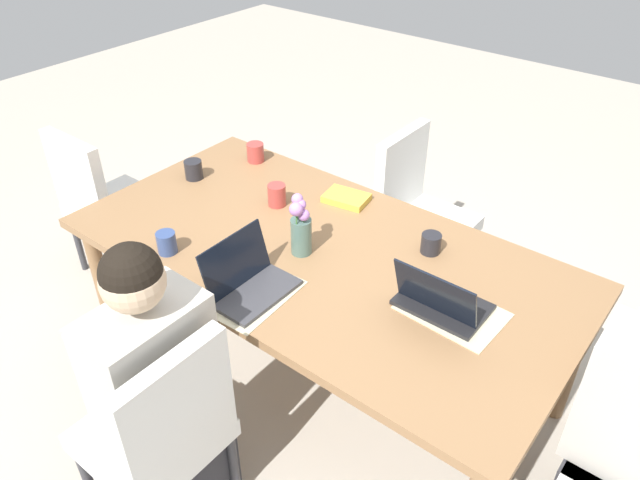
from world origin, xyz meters
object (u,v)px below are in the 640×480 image
object	(u,v)px
coffee_mug_near_right	(277,195)
laptop_head_left_left_near	(441,301)
laptop_far_left_mid	(248,282)
chair_far_left_mid	(162,430)
dining_table	(320,263)
person_head_left_left_near	(635,446)
chair_near_left_far	(417,207)
coffee_mug_near_left	(167,243)
coffee_mug_centre_left	(194,170)
coffee_mug_far_left	(431,243)
book_red_cover	(346,198)
flower_vase	(301,228)
chair_head_right_right_near	(104,199)
person_far_left_mid	(160,402)
coffee_mug_centre_right	(255,152)

from	to	relation	value
coffee_mug_near_right	laptop_head_left_left_near	bearing A→B (deg)	169.29
laptop_far_left_mid	chair_far_left_mid	bearing A→B (deg)	97.97
dining_table	chair_far_left_mid	distance (m)	0.91
person_head_left_left_near	chair_near_left_far	xyz separation A→B (m)	(1.33, -0.87, -0.03)
dining_table	coffee_mug_near_right	world-z (taller)	coffee_mug_near_right
coffee_mug_near_left	coffee_mug_centre_left	world-z (taller)	same
coffee_mug_near_left	coffee_mug_far_left	xyz separation A→B (m)	(-0.85, -0.67, -0.00)
coffee_mug_centre_left	book_red_cover	xyz separation A→B (m)	(-0.72, -0.29, -0.03)
flower_vase	coffee_mug_far_left	distance (m)	0.54
dining_table	coffee_mug_near_right	size ratio (longest dim) A/B	20.59
coffee_mug_near_left	dining_table	bearing A→B (deg)	-140.30
coffee_mug_centre_left	chair_head_right_right_near	bearing A→B (deg)	20.40
dining_table	coffee_mug_centre_left	distance (m)	0.88
chair_near_left_far	laptop_head_left_left_near	bearing A→B (deg)	124.04
dining_table	person_far_left_mid	world-z (taller)	person_far_left_mid
flower_vase	coffee_mug_centre_left	bearing A→B (deg)	-10.50
flower_vase	coffee_mug_near_right	world-z (taller)	flower_vase
person_far_left_mid	chair_head_right_right_near	distance (m)	1.54
dining_table	chair_far_left_mid	world-z (taller)	chair_far_left_mid
person_far_left_mid	coffee_mug_near_left	bearing A→B (deg)	-45.11
dining_table	chair_head_right_right_near	bearing A→B (deg)	4.59
coffee_mug_near_left	coffee_mug_near_right	bearing A→B (deg)	-100.75
coffee_mug_near_left	book_red_cover	world-z (taller)	coffee_mug_near_left
chair_far_left_mid	coffee_mug_far_left	distance (m)	1.25
person_far_left_mid	chair_head_right_right_near	size ratio (longest dim) A/B	1.33
coffee_mug_near_left	coffee_mug_centre_right	size ratio (longest dim) A/B	0.96
laptop_head_left_left_near	book_red_cover	size ratio (longest dim) A/B	1.60
flower_vase	coffee_mug_far_left	size ratio (longest dim) A/B	3.21
dining_table	coffee_mug_near_right	xyz separation A→B (m)	(0.38, -0.16, 0.12)
flower_vase	coffee_mug_centre_right	xyz separation A→B (m)	(0.70, -0.47, -0.07)
chair_near_left_far	coffee_mug_centre_right	bearing A→B (deg)	32.45
chair_head_right_right_near	laptop_far_left_mid	xyz separation A→B (m)	(-1.37, 0.26, 0.27)
laptop_far_left_mid	coffee_mug_near_right	bearing A→B (deg)	-58.19
chair_head_right_right_near	coffee_mug_near_right	xyz separation A→B (m)	(-1.04, -0.27, 0.28)
dining_table	person_head_left_left_near	world-z (taller)	person_head_left_left_near
dining_table	coffee_mug_near_left	xyz separation A→B (m)	(0.48, 0.40, 0.11)
coffee_mug_centre_left	coffee_mug_centre_right	distance (m)	0.34
dining_table	coffee_mug_centre_left	world-z (taller)	coffee_mug_centre_left
dining_table	coffee_mug_centre_right	bearing A→B (deg)	-28.67
coffee_mug_near_right	book_red_cover	bearing A→B (deg)	-135.72
chair_far_left_mid	book_red_cover	world-z (taller)	chair_far_left_mid
laptop_head_left_left_near	coffee_mug_near_left	bearing A→B (deg)	19.70
laptop_far_left_mid	coffee_mug_near_right	xyz separation A→B (m)	(0.33, -0.53, 0.01)
laptop_head_left_left_near	coffee_mug_centre_right	bearing A→B (deg)	-18.17
chair_near_left_far	flower_vase	size ratio (longest dim) A/B	3.33
person_head_left_left_near	person_far_left_mid	xyz separation A→B (m)	(1.35, 0.84, 0.00)
dining_table	coffee_mug_near_left	distance (m)	0.64
chair_near_left_far	chair_head_right_right_near	bearing A→B (deg)	35.49
chair_head_right_right_near	flower_vase	distance (m)	1.41
dining_table	coffee_mug_near_left	world-z (taller)	coffee_mug_near_left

